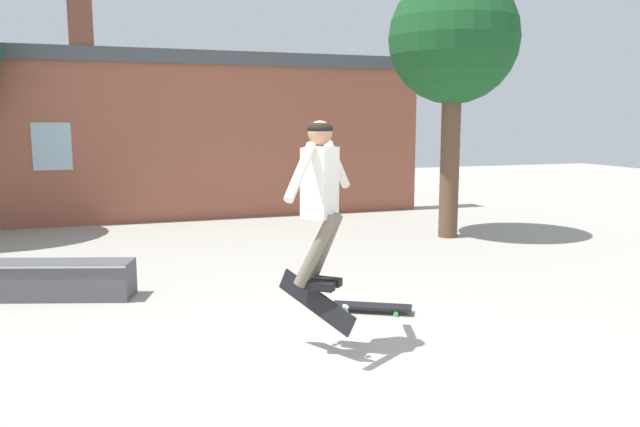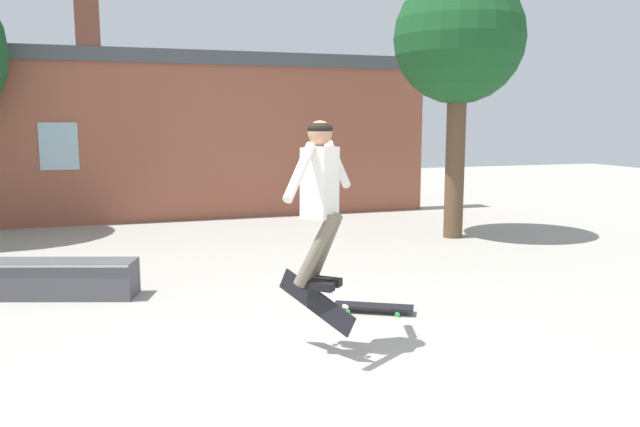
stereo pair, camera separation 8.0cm
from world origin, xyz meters
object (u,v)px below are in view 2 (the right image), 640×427
skate_ledge (63,279)px  skateboard_flipping (316,302)px  skater (320,190)px  skateboard_resting (374,306)px  tree_right (459,41)px

skate_ledge → skateboard_flipping: (2.27, -2.63, 0.26)m
skater → skateboard_resting: (0.91, 0.94, -1.39)m
tree_right → skateboard_flipping: size_ratio=6.79×
tree_right → skater: (-3.93, -4.55, -1.91)m
skateboard_flipping → skateboard_resting: size_ratio=0.79×
skater → tree_right: bearing=91.3°
tree_right → skater: size_ratio=3.13×
skater → skateboard_resting: skater is taller
skate_ledge → skateboard_resting: size_ratio=2.04×
skate_ledge → skater: bearing=-30.8°
skate_ledge → skater: (2.31, -2.60, 1.25)m
skateboard_resting → tree_right: bearing=79.0°
skateboard_flipping → skateboard_resting: bearing=99.1°
skateboard_flipping → skateboard_resting: skateboard_flipping is taller
skate_ledge → skateboard_resting: bearing=-9.8°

